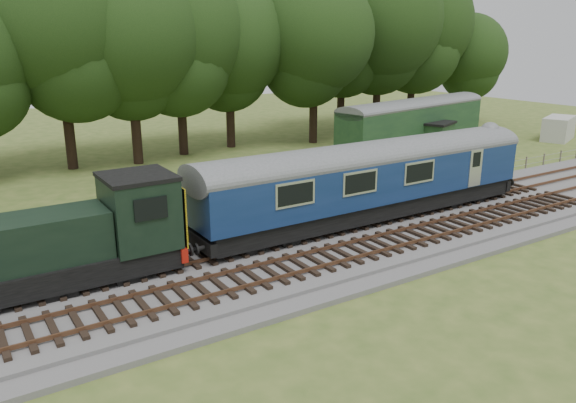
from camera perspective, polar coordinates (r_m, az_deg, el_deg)
ground at (r=23.64m, az=0.59°, el=-5.70°), size 120.00×120.00×0.00m
ballast at (r=23.58m, az=0.59°, el=-5.30°), size 70.00×7.00×0.35m
track_north at (r=24.59m, az=-1.20°, el=-3.76°), size 67.20×2.40×0.21m
track_south at (r=22.26m, az=2.86°, el=-6.01°), size 67.20×2.40×0.21m
fence at (r=27.27m, az=-4.61°, el=-2.67°), size 64.00×0.12×1.00m
tree_line at (r=42.98m, az=-15.76°, el=3.89°), size 70.00×8.00×18.00m
dmu_railcar at (r=26.96m, az=8.36°, el=2.75°), size 18.05×2.86×3.88m
shunter_loco at (r=21.15m, az=-21.71°, el=-3.93°), size 8.91×2.60×3.38m
worker at (r=21.77m, az=-11.44°, el=-4.78°), size 0.60×0.40×1.61m
parked_coach at (r=46.24m, az=12.64°, el=7.85°), size 16.18×5.67×4.08m
shed at (r=46.44m, az=14.39°, el=6.44°), size 3.83×3.83×2.41m
caravan at (r=55.64m, az=25.77°, el=6.71°), size 4.64×3.43×2.04m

